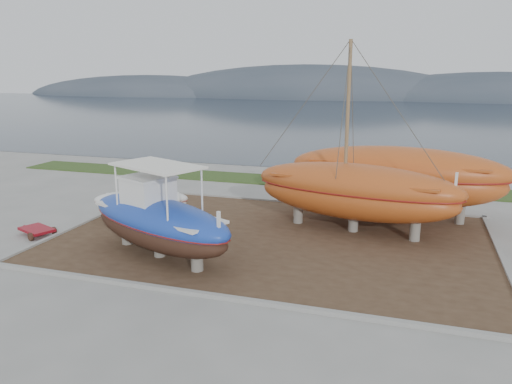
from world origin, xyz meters
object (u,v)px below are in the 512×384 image
(white_dinghy, at_px, (142,205))
(orange_sailboat, at_px, (357,139))
(red_trailer, at_px, (37,232))
(blue_caique, at_px, (158,211))
(orange_bare_hull, at_px, (396,183))

(white_dinghy, height_order, orange_sailboat, orange_sailboat)
(white_dinghy, distance_m, red_trailer, 4.80)
(blue_caique, bearing_deg, orange_sailboat, 62.60)
(blue_caique, bearing_deg, orange_bare_hull, 68.33)
(orange_sailboat, bearing_deg, orange_bare_hull, 70.67)
(orange_sailboat, xyz_separation_m, orange_bare_hull, (1.66, 2.85, -2.45))
(white_dinghy, xyz_separation_m, red_trailer, (-3.21, -3.53, -0.57))
(white_dinghy, bearing_deg, orange_bare_hull, -2.17)
(blue_caique, relative_size, red_trailer, 3.21)
(blue_caique, distance_m, white_dinghy, 5.52)
(orange_sailboat, relative_size, red_trailer, 3.99)
(white_dinghy, relative_size, orange_sailboat, 0.48)
(blue_caique, distance_m, red_trailer, 6.75)
(red_trailer, bearing_deg, orange_bare_hull, 48.67)
(red_trailer, bearing_deg, blue_caique, 15.16)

